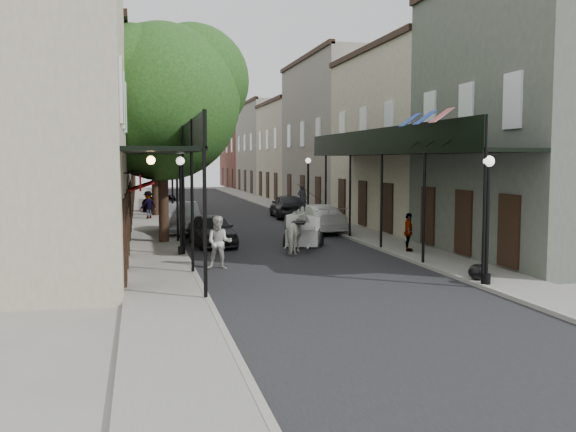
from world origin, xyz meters
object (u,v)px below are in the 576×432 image
tree_far (160,127)px  horse (298,233)px  car_left_near (212,230)px  car_left_far (170,204)px  car_left_mid (181,218)px  pedestrian_sidewalk_right (408,232)px  carriage (304,221)px  pedestrian_walking (219,243)px  lamppost_right_far (308,188)px  lamppost_right_near (487,218)px  pedestrian_sidewalk_left (148,205)px  car_right_near (315,218)px  lamppost_left (181,204)px  car_right_far (288,206)px  tree_near (171,96)px

tree_far → horse: (4.74, -18.18, -5.04)m
car_left_near → car_left_far: size_ratio=0.83×
car_left_mid → pedestrian_sidewalk_right: bearing=-50.3°
carriage → pedestrian_walking: (-4.37, -5.35, -0.13)m
tree_far → car_left_mid: 11.38m
tree_far → car_left_mid: bearing=-86.4°
lamppost_right_far → car_left_mid: size_ratio=0.78×
carriage → horse: bearing=-90.0°
lamppost_right_near → pedestrian_sidewalk_left: lamppost_right_near is taller
lamppost_right_far → car_right_near: lamppost_right_far is taller
lamppost_left → pedestrian_sidewalk_right: size_ratio=2.46×
carriage → car_right_far: size_ratio=0.58×
car_left_near → car_right_far: size_ratio=0.89×
car_left_mid → car_right_near: car_left_mid is taller
lamppost_right_near → carriage: (-2.75, 10.35, -1.01)m
car_left_near → car_right_near: (5.77, 4.07, 0.04)m
carriage → tree_far: bearing=129.3°
car_left_far → car_right_near: 14.57m
pedestrian_sidewalk_left → car_right_far: 8.71m
pedestrian_sidewalk_right → carriage: bearing=63.8°
tree_far → car_left_near: bearing=-83.8°
tree_far → pedestrian_walking: bearing=-86.7°
pedestrian_walking → pedestrian_sidewalk_left: size_ratio=1.08×
horse → car_right_near: horse is taller
tree_near → tree_far: (-0.05, 14.00, -0.65)m
lamppost_left → lamppost_right_near: bearing=-44.3°
lamppost_right_far → car_left_mid: bearing=-152.5°
car_left_far → car_right_far: bearing=-55.5°
lamppost_right_near → carriage: 10.75m
horse → car_left_mid: size_ratio=0.40×
tree_near → lamppost_right_far: 12.24m
car_right_near → lamppost_right_far: bearing=-106.9°
tree_near → tree_far: tree_near is taller
tree_near → lamppost_right_far: size_ratio=2.60×
horse → car_left_far: (-4.10, 19.97, -0.12)m
lamppost_left → pedestrian_walking: bearing=-70.2°
pedestrian_sidewalk_right → car_right_near: (-1.49, 8.31, -0.14)m
lamppost_right_near → pedestrian_sidewalk_left: bearing=111.2°
lamppost_left → pedestrian_sidewalk_right: (8.76, -1.23, -1.17)m
car_left_near → lamppost_right_far: bearing=48.3°
tree_near → car_left_far: bearing=87.8°
tree_near → car_right_far: bearing=54.7°
horse → pedestrian_walking: bearing=60.3°
horse → car_right_far: 15.50m
car_left_near → lamppost_right_near: bearing=-63.7°
tree_far → car_left_far: bearing=70.2°
pedestrian_sidewalk_right → pedestrian_walking: bearing=123.9°
car_left_mid → car_right_far: size_ratio=1.04×
lamppost_right_far → pedestrian_walking: lamppost_right_far is taller
car_right_far → carriage: bearing=83.3°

